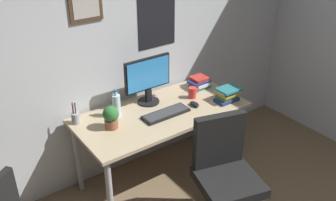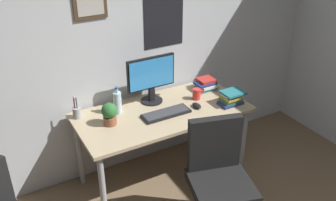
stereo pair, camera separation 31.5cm
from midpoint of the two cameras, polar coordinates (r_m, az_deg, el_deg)
name	(u,v)px [view 1 (the left image)]	position (r m, az deg, el deg)	size (l,w,h in m)	color
wall_back	(115,41)	(3.35, -10.77, 8.82)	(4.40, 0.10, 2.60)	silver
desk	(161,119)	(3.34, -3.71, -2.91)	(1.53, 0.73, 0.75)	tan
office_chair	(224,169)	(2.98, 5.59, -10.46)	(0.58, 0.59, 0.95)	black
monitor	(148,78)	(3.34, -5.80, 3.30)	(0.46, 0.20, 0.43)	black
keyboard	(166,113)	(3.23, -3.10, -2.07)	(0.43, 0.15, 0.03)	black
computer_mouse	(194,104)	(3.36, 1.38, -0.63)	(0.06, 0.11, 0.04)	black
water_bottle	(117,105)	(3.22, -10.65, -0.78)	(0.07, 0.07, 0.25)	silver
coffee_mug_near	(193,93)	(3.49, 1.20, 1.16)	(0.11, 0.07, 0.10)	red
potted_plant	(111,117)	(3.07, -11.64, -2.49)	(0.13, 0.13, 0.20)	brown
pen_cup	(75,117)	(3.22, -16.67, -2.57)	(0.07, 0.07, 0.20)	#9EA0A5
book_stack_left	(200,83)	(3.69, 2.41, 2.68)	(0.20, 0.17, 0.10)	#26727A
book_stack_right	(227,94)	(3.46, 6.44, 0.86)	(0.23, 0.16, 0.12)	navy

